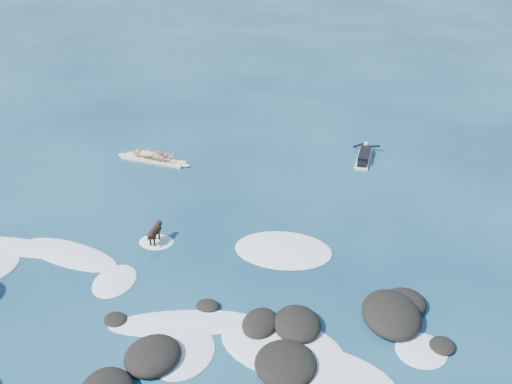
% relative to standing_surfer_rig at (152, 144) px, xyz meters
% --- Properties ---
extents(ground, '(160.00, 160.00, 0.00)m').
position_rel_standing_surfer_rig_xyz_m(ground, '(4.66, -7.04, -0.73)').
color(ground, '#0A2642').
rests_on(ground, ground).
extents(reef_rocks, '(15.00, 6.91, 0.64)m').
position_rel_standing_surfer_rig_xyz_m(reef_rocks, '(6.58, -9.39, -0.60)').
color(reef_rocks, black).
rests_on(reef_rocks, ground).
extents(breaking_foam, '(14.83, 8.24, 0.12)m').
position_rel_standing_surfer_rig_xyz_m(breaking_foam, '(5.54, -8.15, -0.72)').
color(breaking_foam, white).
rests_on(breaking_foam, ground).
extents(standing_surfer_rig, '(3.25, 0.78, 1.85)m').
position_rel_standing_surfer_rig_xyz_m(standing_surfer_rig, '(0.00, 0.00, 0.00)').
color(standing_surfer_rig, beige).
rests_on(standing_surfer_rig, ground).
extents(paddling_surfer_rig, '(1.12, 2.49, 0.43)m').
position_rel_standing_surfer_rig_xyz_m(paddling_surfer_rig, '(8.05, 2.59, -0.58)').
color(paddling_surfer_rig, white).
rests_on(paddling_surfer_rig, ground).
extents(dog, '(0.26, 1.01, 0.64)m').
position_rel_standing_surfer_rig_xyz_m(dog, '(2.67, -5.49, -0.30)').
color(dog, black).
rests_on(dog, ground).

